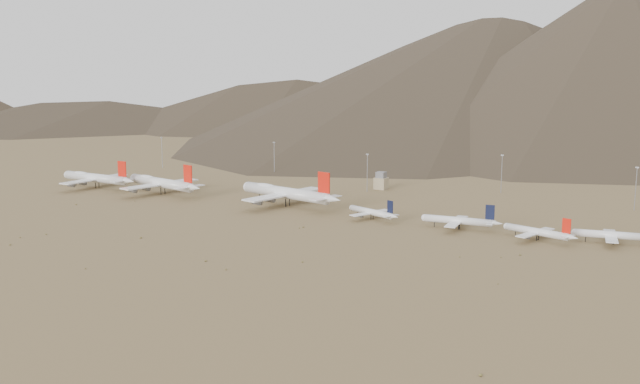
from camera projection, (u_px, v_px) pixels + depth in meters
The scene contains 16 objects.
ground at pixel (241, 215), 402.75m from camera, with size 3000.00×3000.00×0.00m, color olive.
mountain_ridge at pixel (577, 26), 1140.76m from camera, with size 4400.00×1000.00×300.00m.
widebody_west at pixel (96, 178), 493.80m from camera, with size 68.73×52.59×20.41m.
widebody_centre at pixel (162, 183), 469.30m from camera, with size 72.58×56.80×21.77m.
widebody_east at pixel (286, 193), 428.11m from camera, with size 78.19×61.16×23.44m.
narrowbody_a at pixel (372, 212), 390.17m from camera, with size 36.11×26.99×12.46m.
narrowbody_b at pixel (460, 221), 366.05m from camera, with size 42.24×30.60×13.97m.
narrowbody_c at pixel (539, 232), 342.08m from camera, with size 38.34×28.39×12.99m.
narrowbody_d at pixel (614, 235), 335.18m from camera, with size 39.65×29.05×13.23m.
control_tower at pixel (381, 181), 488.61m from camera, with size 8.00×8.00×12.00m.
mast_far_west at pixel (162, 151), 593.40m from camera, with size 2.00×0.60×25.70m.
mast_west at pixel (274, 157), 553.88m from camera, with size 2.00×0.60×25.70m.
mast_centre at pixel (367, 171), 477.52m from camera, with size 2.00×0.60×25.70m.
mast_east at pixel (502, 172), 472.19m from camera, with size 2.00×0.60×25.70m.
mast_far_east at pixel (636, 186), 413.52m from camera, with size 2.00×0.60×25.70m.
desert_scrub at pixel (129, 241), 340.51m from camera, with size 362.43×161.43×0.78m.
Camera 1 is at (239.38, -316.95, 81.43)m, focal length 40.00 mm.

